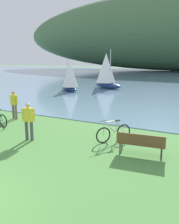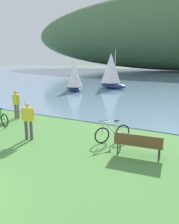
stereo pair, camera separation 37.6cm
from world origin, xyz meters
TOP-DOWN VIEW (x-y plane):
  - park_bench_near_camera at (3.49, 5.62)m, footprint 1.84×0.67m
  - bicycle_beside_path at (2.01, 6.60)m, footprint 1.09×1.46m
  - person_at_shoreline at (-4.81, 7.59)m, footprint 0.61×0.25m
  - person_on_the_grass at (-1.42, 5.03)m, footprint 0.59×0.32m
  - sailboat_nearest_to_shore at (-5.81, 23.98)m, footprint 4.09×2.96m
  - sailboat_toward_hillside at (-8.26, 19.52)m, footprint 2.96×2.34m

SIDE VIEW (x-z plane):
  - bicycle_beside_path at x=2.01m, z-range -0.11..0.90m
  - park_bench_near_camera at x=3.49m, z-range 0.08..0.96m
  - person_at_shoreline at x=-4.81m, z-range 0.12..1.83m
  - person_on_the_grass at x=-1.42m, z-range 0.12..1.83m
  - sailboat_toward_hillside at x=-8.26m, z-range -0.06..3.36m
  - sailboat_nearest_to_shore at x=-5.81m, z-range -0.10..4.53m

